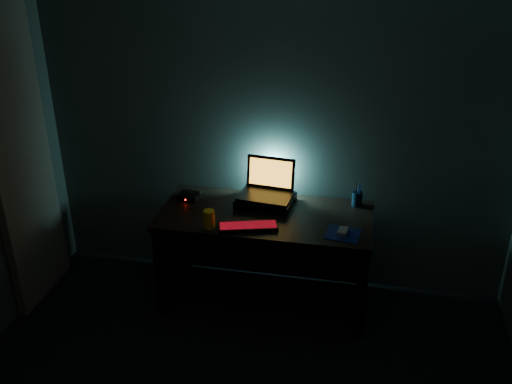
{
  "coord_description": "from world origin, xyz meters",
  "views": [
    {
      "loc": [
        0.62,
        -1.88,
        2.65
      ],
      "look_at": [
        -0.06,
        1.57,
        0.94
      ],
      "focal_mm": 40.0,
      "sensor_mm": 36.0,
      "label": 1
    }
  ],
  "objects_px": {
    "laptop": "(268,186)",
    "router": "(189,196)",
    "mouse": "(343,232)",
    "juice_glass": "(209,219)",
    "pen_cup": "(357,199)",
    "keyboard": "(248,226)"
  },
  "relations": [
    {
      "from": "mouse",
      "to": "router",
      "type": "relative_size",
      "value": 0.63
    },
    {
      "from": "keyboard",
      "to": "laptop",
      "type": "bearing_deg",
      "value": 66.32
    },
    {
      "from": "pen_cup",
      "to": "router",
      "type": "bearing_deg",
      "value": -173.47
    },
    {
      "from": "laptop",
      "to": "keyboard",
      "type": "bearing_deg",
      "value": -91.68
    },
    {
      "from": "pen_cup",
      "to": "router",
      "type": "xyz_separation_m",
      "value": [
        -1.23,
        -0.14,
        -0.03
      ]
    },
    {
      "from": "pen_cup",
      "to": "keyboard",
      "type": "bearing_deg",
      "value": -145.91
    },
    {
      "from": "keyboard",
      "to": "pen_cup",
      "type": "relative_size",
      "value": 3.89
    },
    {
      "from": "mouse",
      "to": "juice_glass",
      "type": "bearing_deg",
      "value": -166.49
    },
    {
      "from": "laptop",
      "to": "keyboard",
      "type": "height_order",
      "value": "laptop"
    },
    {
      "from": "laptop",
      "to": "router",
      "type": "relative_size",
      "value": 2.58
    },
    {
      "from": "juice_glass",
      "to": "pen_cup",
      "type": "bearing_deg",
      "value": 28.6
    },
    {
      "from": "keyboard",
      "to": "juice_glass",
      "type": "bearing_deg",
      "value": 174.55
    },
    {
      "from": "router",
      "to": "laptop",
      "type": "bearing_deg",
      "value": 15.03
    },
    {
      "from": "laptop",
      "to": "juice_glass",
      "type": "xyz_separation_m",
      "value": [
        -0.31,
        -0.47,
        -0.06
      ]
    },
    {
      "from": "mouse",
      "to": "juice_glass",
      "type": "xyz_separation_m",
      "value": [
        -0.89,
        -0.09,
        0.05
      ]
    },
    {
      "from": "keyboard",
      "to": "router",
      "type": "relative_size",
      "value": 2.67
    },
    {
      "from": "laptop",
      "to": "mouse",
      "type": "distance_m",
      "value": 0.7
    },
    {
      "from": "laptop",
      "to": "mouse",
      "type": "height_order",
      "value": "laptop"
    },
    {
      "from": "mouse",
      "to": "router",
      "type": "height_order",
      "value": "router"
    },
    {
      "from": "juice_glass",
      "to": "router",
      "type": "height_order",
      "value": "juice_glass"
    },
    {
      "from": "laptop",
      "to": "pen_cup",
      "type": "xyz_separation_m",
      "value": [
        0.65,
        0.06,
        -0.07
      ]
    },
    {
      "from": "mouse",
      "to": "juice_glass",
      "type": "relative_size",
      "value": 0.76
    }
  ]
}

